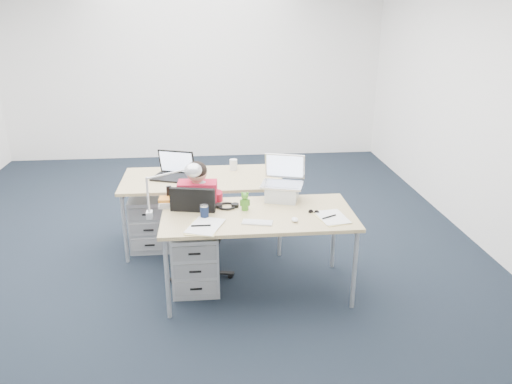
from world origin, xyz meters
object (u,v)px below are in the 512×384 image
computer_mouse (295,220)px  can_koozie (204,211)px  desk_far (202,182)px  desk_lamp (165,190)px  drawer_pedestal_near (196,258)px  sunglasses (314,212)px  seated_person (200,215)px  cordless_phone (169,195)px  wireless_keyboard (257,222)px  bear_figurine (245,201)px  headphones (227,205)px  dark_laptop (172,165)px  office_chair (199,252)px  desk_near (258,218)px  drawer_pedestal_far (151,220)px  book_stack (169,202)px  water_bottle (202,191)px  far_cup (233,165)px  silver_laptop (282,179)px

computer_mouse → can_koozie: can_koozie is taller
desk_far → desk_lamp: bearing=-105.7°
drawer_pedestal_near → sunglasses: 1.12m
seated_person → cordless_phone: size_ratio=6.77×
drawer_pedestal_near → wireless_keyboard: bearing=-31.9°
bear_figurine → desk_lamp: (-0.65, -0.10, 0.16)m
computer_mouse → bear_figurine: bearing=144.4°
headphones → dark_laptop: dark_laptop is taller
desk_lamp → headphones: bearing=7.3°
desk_far → wireless_keyboard: (0.45, -1.18, 0.05)m
wireless_keyboard → can_koozie: bearing=174.4°
can_koozie → desk_lamp: size_ratio=0.24×
office_chair → seated_person: 0.33m
bear_figurine → cordless_phone: bear_figurine is taller
sunglasses → seated_person: bearing=176.4°
office_chair → drawer_pedestal_near: (-0.03, -0.14, 0.01)m
desk_near → office_chair: (-0.51, 0.26, -0.42)m
office_chair → desk_lamp: size_ratio=1.97×
desk_near → can_koozie: can_koozie is taller
desk_near → can_koozie: bearing=-173.5°
desk_near → drawer_pedestal_far: 1.48m
drawer_pedestal_far → can_koozie: bearing=-61.6°
drawer_pedestal_near → bear_figurine: size_ratio=3.36×
wireless_keyboard → book_stack: size_ratio=1.39×
office_chair → drawer_pedestal_far: 0.89m
computer_mouse → dark_laptop: (-1.05, 1.18, 0.12)m
book_stack → cordless_phone: (0.00, 0.06, 0.04)m
drawer_pedestal_near → cordless_phone: (-0.21, 0.17, 0.54)m
drawer_pedestal_near → cordless_phone: cordless_phone is taller
seated_person → drawer_pedestal_far: (-0.52, 0.58, -0.28)m
bear_figurine → drawer_pedestal_far: bearing=149.1°
sunglasses → dark_laptop: dark_laptop is taller
computer_mouse → water_bottle: 0.89m
far_cup → headphones: bearing=-96.1°
drawer_pedestal_far → silver_laptop: (1.26, -0.70, 0.65)m
cordless_phone → far_cup: (0.61, 0.91, -0.02)m
silver_laptop → water_bottle: silver_laptop is taller
drawer_pedestal_near → can_koozie: size_ratio=4.89×
desk_far → bear_figurine: bearing=-67.7°
desk_near → water_bottle: (-0.46, 0.29, 0.16)m
cordless_phone → bear_figurine: bearing=-31.2°
desk_far → cordless_phone: bearing=-112.0°
drawer_pedestal_near → office_chair: bearing=78.1°
headphones → water_bottle: (-0.21, 0.13, 0.09)m
seated_person → book_stack: bearing=-138.9°
desk_near → cordless_phone: bearing=158.6°
cordless_phone → dark_laptop: dark_laptop is taller
office_chair → bear_figurine: (0.40, -0.17, 0.55)m
can_koozie → dark_laptop: dark_laptop is taller
silver_laptop → bear_figurine: size_ratio=2.34×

